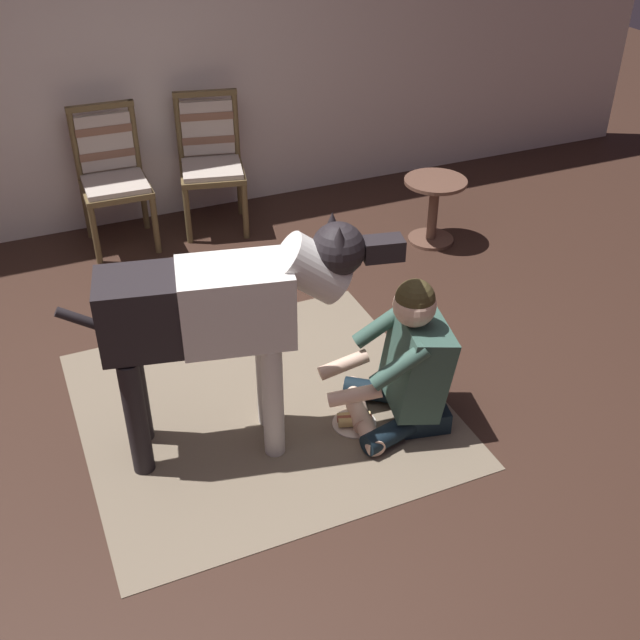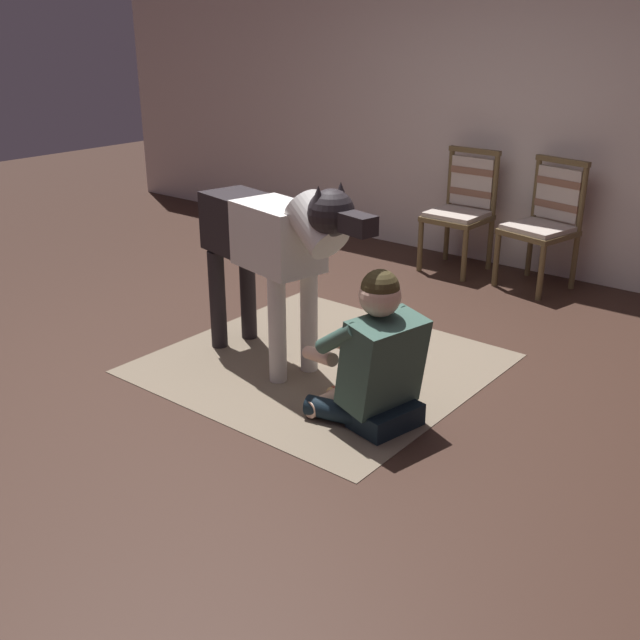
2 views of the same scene
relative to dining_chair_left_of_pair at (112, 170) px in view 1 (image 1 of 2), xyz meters
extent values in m
plane|color=#37221A|center=(0.15, -2.39, -0.54)|extent=(15.90, 15.90, 0.00)
cube|color=silver|center=(0.15, 0.35, 0.76)|extent=(9.19, 0.10, 2.60)
cube|color=#746552|center=(0.29, -2.23, -0.54)|extent=(1.85, 1.80, 0.01)
cylinder|color=brown|center=(0.20, -0.30, -0.33)|extent=(0.04, 0.04, 0.42)
cylinder|color=brown|center=(-0.22, -0.29, -0.33)|extent=(0.04, 0.04, 0.42)
cylinder|color=brown|center=(0.21, 0.12, -0.33)|extent=(0.04, 0.04, 0.42)
cylinder|color=brown|center=(-0.20, 0.13, -0.33)|extent=(0.04, 0.04, 0.42)
cube|color=brown|center=(0.00, -0.09, -0.10)|extent=(0.47, 0.47, 0.04)
cube|color=#BFB0A2|center=(0.00, -0.09, -0.06)|extent=(0.43, 0.43, 0.04)
cylinder|color=brown|center=(0.21, 0.12, 0.18)|extent=(0.04, 0.04, 0.52)
cylinder|color=brown|center=(-0.20, 0.13, 0.18)|extent=(0.04, 0.04, 0.52)
cube|color=brown|center=(0.00, 0.12, 0.42)|extent=(0.46, 0.06, 0.04)
cube|color=#BFB0A2|center=(0.00, 0.12, 0.17)|extent=(0.38, 0.06, 0.40)
cube|color=brown|center=(0.00, 0.12, 0.26)|extent=(0.39, 0.07, 0.06)
cube|color=brown|center=(0.00, 0.12, 0.08)|extent=(0.39, 0.07, 0.06)
cylinder|color=brown|center=(0.85, -0.33, -0.33)|extent=(0.04, 0.04, 0.42)
cylinder|color=brown|center=(0.45, -0.24, -0.33)|extent=(0.04, 0.04, 0.42)
cylinder|color=brown|center=(0.95, 0.07, -0.33)|extent=(0.04, 0.04, 0.42)
cylinder|color=brown|center=(0.54, 0.16, -0.33)|extent=(0.04, 0.04, 0.42)
cube|color=brown|center=(0.70, -0.09, -0.10)|extent=(0.55, 0.55, 0.04)
cube|color=#BFB0A2|center=(0.70, -0.09, -0.06)|extent=(0.51, 0.51, 0.04)
cylinder|color=brown|center=(0.95, 0.07, 0.18)|extent=(0.04, 0.04, 0.52)
cylinder|color=brown|center=(0.54, 0.16, 0.18)|extent=(0.04, 0.04, 0.52)
cube|color=brown|center=(0.74, 0.12, 0.42)|extent=(0.46, 0.15, 0.04)
cube|color=#BFB0A2|center=(0.74, 0.12, 0.17)|extent=(0.38, 0.13, 0.40)
cube|color=brown|center=(0.74, 0.12, 0.26)|extent=(0.39, 0.14, 0.06)
cube|color=brown|center=(0.74, 0.12, 0.08)|extent=(0.39, 0.14, 0.06)
cube|color=black|center=(1.02, -2.61, -0.48)|extent=(0.31, 0.38, 0.12)
cylinder|color=black|center=(0.83, -2.73, -0.48)|extent=(0.41, 0.20, 0.11)
cylinder|color=beige|center=(0.70, -2.63, -0.48)|extent=(0.14, 0.37, 0.09)
cylinder|color=black|center=(0.90, -2.43, -0.48)|extent=(0.39, 0.33, 0.11)
cylinder|color=beige|center=(0.74, -2.46, -0.48)|extent=(0.19, 0.37, 0.09)
cube|color=#38584C|center=(0.99, -2.61, -0.19)|extent=(0.36, 0.45, 0.49)
cylinder|color=#38584C|center=(0.81, -2.75, -0.06)|extent=(0.30, 0.14, 0.24)
cylinder|color=beige|center=(0.63, -2.66, -0.24)|extent=(0.28, 0.16, 0.12)
cylinder|color=#38584C|center=(0.89, -2.40, -0.06)|extent=(0.30, 0.14, 0.24)
cylinder|color=beige|center=(0.68, -2.41, -0.24)|extent=(0.27, 0.09, 0.12)
sphere|color=beige|center=(0.96, -2.60, 0.15)|extent=(0.21, 0.21, 0.21)
sphere|color=#40361C|center=(0.96, -2.60, 0.19)|extent=(0.19, 0.19, 0.19)
cylinder|color=silver|center=(0.29, -2.34, -0.23)|extent=(0.10, 0.10, 0.63)
cylinder|color=silver|center=(0.24, -2.56, -0.23)|extent=(0.10, 0.10, 0.63)
cylinder|color=black|center=(-0.33, -2.20, -0.23)|extent=(0.10, 0.10, 0.63)
cylinder|color=black|center=(-0.38, -2.43, -0.23)|extent=(0.10, 0.10, 0.63)
cube|color=silver|center=(0.13, -2.42, 0.27)|extent=(0.56, 0.42, 0.37)
cube|color=black|center=(-0.24, -2.34, 0.27)|extent=(0.49, 0.39, 0.35)
cylinder|color=silver|center=(0.48, -2.49, 0.41)|extent=(0.41, 0.30, 0.35)
sphere|color=black|center=(0.59, -2.52, 0.50)|extent=(0.24, 0.24, 0.24)
cube|color=black|center=(0.79, -2.56, 0.48)|extent=(0.20, 0.15, 0.10)
cone|color=black|center=(0.59, -2.44, 0.59)|extent=(0.10, 0.10, 0.11)
cone|color=black|center=(0.56, -2.59, 0.59)|extent=(0.10, 0.10, 0.11)
cylinder|color=black|center=(-0.47, -2.29, 0.24)|extent=(0.33, 0.11, 0.21)
cylinder|color=silver|center=(0.69, -2.54, -0.54)|extent=(0.23, 0.23, 0.01)
cylinder|color=#E1BE73|center=(0.68, -2.56, -0.51)|extent=(0.18, 0.10, 0.05)
cylinder|color=#E1BE73|center=(0.69, -2.52, -0.51)|extent=(0.18, 0.10, 0.05)
cylinder|color=#9E4B33|center=(0.69, -2.54, -0.50)|extent=(0.18, 0.09, 0.04)
cylinder|color=brown|center=(2.08, -0.92, -0.31)|extent=(0.07, 0.07, 0.46)
cylinder|color=brown|center=(2.08, -0.92, -0.53)|extent=(0.33, 0.33, 0.02)
cylinder|color=brown|center=(2.08, -0.92, -0.07)|extent=(0.44, 0.44, 0.03)
camera|label=1|loc=(-0.68, -5.26, 2.12)|focal=43.50mm
camera|label=2|loc=(2.88, -5.46, 1.40)|focal=42.12mm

